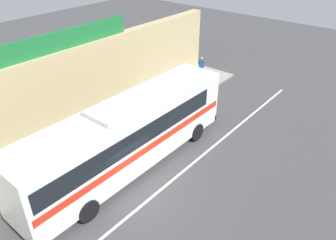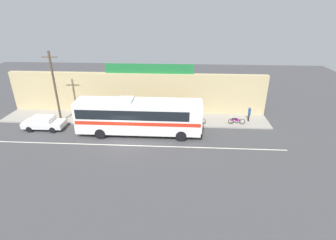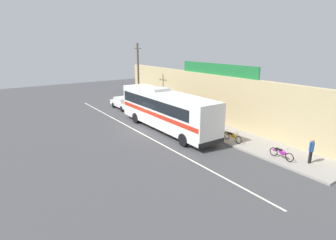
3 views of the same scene
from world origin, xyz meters
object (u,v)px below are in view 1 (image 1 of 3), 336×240
motorcycle_black (200,81)px  pedestrian_by_curb (201,66)px  pedestrian_far_left (102,111)px  motorcycle_orange (166,102)px  intercity_bus (127,134)px

motorcycle_black → pedestrian_by_curb: pedestrian_by_curb is taller
pedestrian_far_left → pedestrian_by_curb: bearing=-2.4°
motorcycle_orange → motorcycle_black: (4.28, 0.17, 0.00)m
pedestrian_by_curb → motorcycle_orange: bearing=-169.1°
pedestrian_far_left → motorcycle_orange: bearing=-20.4°
motorcycle_orange → pedestrian_far_left: pedestrian_far_left is taller
intercity_bus → motorcycle_black: (10.20, 2.69, -1.50)m
intercity_bus → motorcycle_black: size_ratio=6.75×
pedestrian_by_curb → pedestrian_far_left: bearing=177.6°
motorcycle_black → pedestrian_by_curb: bearing=31.9°
motorcycle_orange → pedestrian_far_left: 4.44m
intercity_bus → pedestrian_by_curb: 12.30m
intercity_bus → pedestrian_far_left: 4.53m
intercity_bus → pedestrian_by_curb: (11.71, 3.63, -0.93)m
motorcycle_orange → pedestrian_by_curb: size_ratio=1.10×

